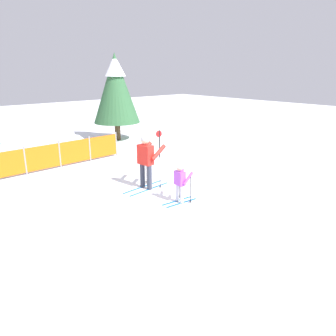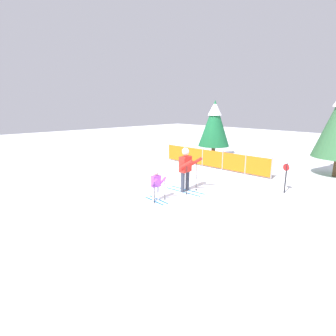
{
  "view_description": "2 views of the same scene",
  "coord_description": "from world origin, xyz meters",
  "px_view_note": "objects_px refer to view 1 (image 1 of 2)",
  "views": [
    {
      "loc": [
        -6.3,
        -7.75,
        3.75
      ],
      "look_at": [
        -0.16,
        -0.79,
        0.94
      ],
      "focal_mm": 35.0,
      "sensor_mm": 36.0,
      "label": 1
    },
    {
      "loc": [
        6.81,
        -7.24,
        3.41
      ],
      "look_at": [
        -0.41,
        -0.45,
        1.05
      ],
      "focal_mm": 28.0,
      "sensor_mm": 36.0,
      "label": 2
    }
  ],
  "objects_px": {
    "skier_child": "(180,180)",
    "safety_fence": "(43,157)",
    "skier_adult": "(146,156)",
    "conifer_far": "(116,87)",
    "trail_marker": "(159,140)"
  },
  "relations": [
    {
      "from": "skier_child",
      "to": "trail_marker",
      "type": "height_order",
      "value": "trail_marker"
    },
    {
      "from": "skier_child",
      "to": "conifer_far",
      "type": "bearing_deg",
      "value": 71.88
    },
    {
      "from": "skier_adult",
      "to": "trail_marker",
      "type": "bearing_deg",
      "value": 37.85
    },
    {
      "from": "skier_child",
      "to": "safety_fence",
      "type": "bearing_deg",
      "value": 111.43
    },
    {
      "from": "skier_adult",
      "to": "safety_fence",
      "type": "distance_m",
      "value": 4.5
    },
    {
      "from": "safety_fence",
      "to": "trail_marker",
      "type": "distance_m",
      "value": 4.83
    },
    {
      "from": "skier_adult",
      "to": "skier_child",
      "type": "xyz_separation_m",
      "value": [
        0.01,
        -1.58,
        -0.39
      ]
    },
    {
      "from": "conifer_far",
      "to": "trail_marker",
      "type": "bearing_deg",
      "value": -98.7
    },
    {
      "from": "safety_fence",
      "to": "trail_marker",
      "type": "bearing_deg",
      "value": -16.08
    },
    {
      "from": "skier_adult",
      "to": "safety_fence",
      "type": "relative_size",
      "value": 0.27
    },
    {
      "from": "safety_fence",
      "to": "conifer_far",
      "type": "xyz_separation_m",
      "value": [
        5.31,
        3.03,
        2.29
      ]
    },
    {
      "from": "trail_marker",
      "to": "safety_fence",
      "type": "bearing_deg",
      "value": 163.92
    },
    {
      "from": "safety_fence",
      "to": "conifer_far",
      "type": "distance_m",
      "value": 6.52
    },
    {
      "from": "skier_adult",
      "to": "conifer_far",
      "type": "height_order",
      "value": "conifer_far"
    },
    {
      "from": "skier_child",
      "to": "safety_fence",
      "type": "xyz_separation_m",
      "value": [
        -1.8,
        5.67,
        -0.15
      ]
    }
  ]
}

